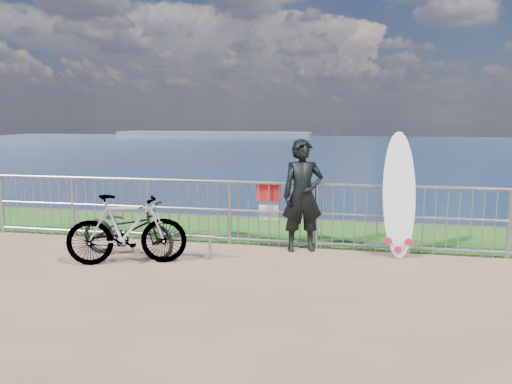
% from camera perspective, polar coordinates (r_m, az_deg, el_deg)
% --- Properties ---
extents(grass_strip, '(120.00, 120.00, 0.00)m').
position_cam_1_polar(grass_strip, '(9.72, 1.50, -4.45)').
color(grass_strip, '#1E5517').
rests_on(grass_strip, ground).
extents(seascape, '(260.00, 260.00, 5.00)m').
position_cam_1_polar(seascape, '(160.78, -4.86, 6.45)').
color(seascape, brown).
rests_on(seascape, ground).
extents(railing, '(10.06, 0.10, 1.13)m').
position_cam_1_polar(railing, '(8.54, 0.35, -2.38)').
color(railing, gray).
rests_on(railing, ground).
extents(surfer, '(0.78, 0.63, 1.85)m').
position_cam_1_polar(surfer, '(8.22, 5.35, -0.41)').
color(surfer, black).
rests_on(surfer, ground).
extents(surfboard, '(0.58, 0.53, 1.99)m').
position_cam_1_polar(surfboard, '(8.19, 16.03, -0.81)').
color(surfboard, white).
rests_on(surfboard, ground).
extents(bicycle_near, '(1.76, 0.87, 0.88)m').
position_cam_1_polar(bicycle_near, '(8.18, -14.48, -4.16)').
color(bicycle_near, black).
rests_on(bicycle_near, ground).
extents(bicycle_far, '(1.85, 1.05, 1.07)m').
position_cam_1_polar(bicycle_far, '(7.75, -14.55, -4.16)').
color(bicycle_far, black).
rests_on(bicycle_far, ground).
extents(bike_rack, '(1.90, 0.05, 0.40)m').
position_cam_1_polar(bike_rack, '(8.07, -11.11, -5.05)').
color(bike_rack, gray).
rests_on(bike_rack, ground).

